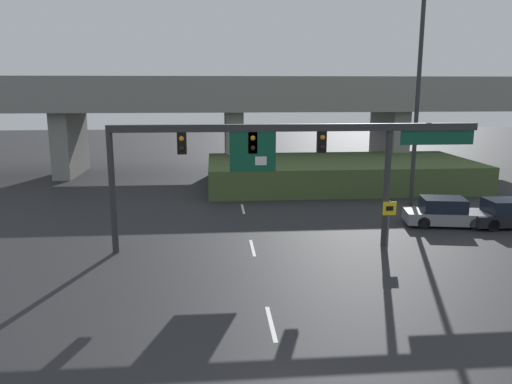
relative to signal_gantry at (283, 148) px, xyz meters
name	(u,v)px	position (x,y,z in m)	size (l,w,h in m)	color
lane_markings	(247,226)	(-1.35, 3.90, -4.60)	(0.14, 40.02, 0.01)	silver
signal_gantry	(283,148)	(0.00, 0.00, 0.00)	(16.36, 0.44, 5.65)	#2D2D30
speed_limit_sign	(389,218)	(4.64, -0.83, -3.08)	(0.60, 0.11, 2.33)	#4C4C4C
highway_light_pole_near	(418,86)	(8.46, 6.06, 2.67)	(0.70, 0.36, 13.79)	#2D2D30
overpass_bridge	(233,106)	(-1.35, 21.27, 1.08)	(48.44, 8.07, 8.08)	gray
grass_embankment	(339,173)	(6.28, 14.42, -3.64)	(19.45, 9.22, 1.94)	#42562D
parked_sedan_near_right	(445,213)	(9.14, 3.12, -3.92)	(4.47, 2.52, 1.49)	gray
parked_sedan_mid_right	(509,214)	(12.40, 2.56, -3.93)	(4.34, 1.84, 1.47)	black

